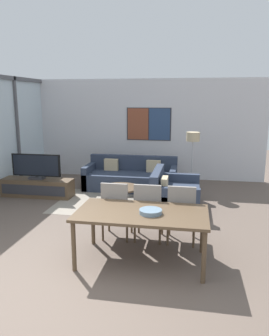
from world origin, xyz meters
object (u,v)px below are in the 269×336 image
(floor_lamp, at_px, (193,142))
(dining_chair_right, at_px, (182,212))
(coffee_table, at_px, (120,191))
(dining_chair_centre, at_px, (148,210))
(tv_console, at_px, (37,188))
(television, at_px, (36,167))
(sofa_side, at_px, (172,195))
(sofa_main, at_px, (131,178))
(fruit_bowl, at_px, (151,211))
(dining_table, at_px, (142,216))
(dining_chair_left, at_px, (116,208))

(floor_lamp, bearing_deg, dining_chair_right, -92.47)
(coffee_table, xyz_separation_m, dining_chair_centre, (0.86, -1.81, 0.24))
(tv_console, height_order, dining_chair_right, dining_chair_right)
(television, distance_m, dining_chair_right, 3.97)
(sofa_side, distance_m, dining_chair_centre, 1.77)
(sofa_main, height_order, dining_chair_right, dining_chair_right)
(sofa_main, height_order, fruit_bowl, sofa_main)
(sofa_side, xyz_separation_m, dining_chair_right, (0.25, -1.73, 0.26))
(dining_chair_right, bearing_deg, dining_table, -127.76)
(tv_console, distance_m, dining_chair_left, 3.12)
(dining_chair_right, bearing_deg, television, 149.81)
(sofa_main, bearing_deg, tv_console, -152.06)
(tv_console, height_order, television, television)
(coffee_table, bearing_deg, sofa_main, 90.00)
(television, relative_size, dining_table, 0.65)
(dining_table, relative_size, dining_chair_right, 1.87)
(tv_console, bearing_deg, dining_chair_right, -30.18)
(coffee_table, bearing_deg, dining_table, -70.90)
(tv_console, xyz_separation_m, coffee_table, (2.04, -0.18, 0.07))
(sofa_side, xyz_separation_m, dining_chair_left, (-0.80, -1.74, 0.26))
(tv_console, xyz_separation_m, dining_chair_centre, (2.90, -1.99, 0.32))
(television, distance_m, dining_table, 3.95)
(dining_chair_centre, xyz_separation_m, floor_lamp, (0.66, 3.09, 0.70))
(television, distance_m, dining_chair_centre, 3.52)
(tv_console, bearing_deg, coffee_table, -5.01)
(sofa_main, relative_size, coffee_table, 2.78)
(tv_console, bearing_deg, floor_lamp, 17.21)
(sofa_main, distance_m, dining_table, 3.87)
(dining_table, relative_size, floor_lamp, 1.23)
(sofa_side, distance_m, floor_lamp, 1.71)
(dining_table, distance_m, dining_chair_left, 0.87)
(sofa_side, distance_m, dining_chair_right, 1.77)
(dining_chair_centre, bearing_deg, floor_lamp, 77.99)
(dining_table, distance_m, floor_lamp, 3.87)
(sofa_side, distance_m, fruit_bowl, 2.52)
(tv_console, height_order, coffee_table, tv_console)
(tv_console, xyz_separation_m, sofa_main, (2.04, 1.08, 0.06))
(television, height_order, coffee_table, television)
(dining_table, distance_m, fruit_bowl, 0.17)
(sofa_main, bearing_deg, dining_chair_left, -83.73)
(sofa_side, distance_m, dining_chair_left, 1.93)
(tv_console, xyz_separation_m, television, (-0.00, 0.00, 0.50))
(dining_chair_left, xyz_separation_m, fruit_bowl, (0.65, -0.73, 0.24))
(dining_chair_left, distance_m, fruit_bowl, 1.01)
(tv_console, bearing_deg, dining_chair_centre, -34.40)
(sofa_main, relative_size, dining_chair_centre, 2.37)
(dining_chair_left, distance_m, dining_chair_centre, 0.52)
(dining_chair_centre, height_order, dining_chair_right, same)
(tv_console, height_order, dining_chair_centre, dining_chair_centre)
(fruit_bowl, relative_size, floor_lamp, 0.21)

